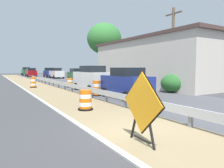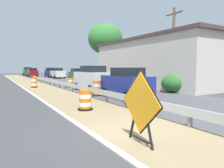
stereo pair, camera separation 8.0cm
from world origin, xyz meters
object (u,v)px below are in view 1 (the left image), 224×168
traffic_barrel_mid (33,83)px  car_trailing_near_lane (56,73)px  car_lead_far_lane (126,83)px  traffic_barrel_far (70,83)px  car_distant_a (50,72)px  warning_sign_diamond (142,105)px  car_mid_far_lane (77,75)px  traffic_barrel_nearest (85,101)px  car_distant_b (92,78)px  car_trailing_far_lane (26,71)px  utility_pole_near (173,48)px  car_lead_near_lane (31,72)px  traffic_barrel_close (96,89)px

traffic_barrel_mid → car_trailing_near_lane: size_ratio=0.25×
car_lead_far_lane → traffic_barrel_far: bearing=4.0°
car_distant_a → warning_sign_diamond: bearing=-9.5°
car_mid_far_lane → traffic_barrel_nearest: bearing=-17.8°
car_distant_b → car_trailing_far_lane: bearing=-2.2°
car_trailing_near_lane → utility_pole_near: (2.74, -27.21, 2.75)m
traffic_barrel_mid → car_trailing_far_lane: 36.29m
car_distant_b → warning_sign_diamond: bearing=158.9°
car_lead_near_lane → car_mid_far_lane: (3.29, -20.55, -0.01)m
car_mid_far_lane → car_distant_a: car_distant_a is taller
traffic_barrel_close → car_trailing_near_lane: bearing=80.6°
car_trailing_near_lane → traffic_barrel_close: bearing=-10.3°
traffic_barrel_far → car_trailing_far_lane: (0.83, 37.53, 0.67)m
warning_sign_diamond → traffic_barrel_nearest: 4.96m
car_lead_near_lane → car_lead_far_lane: size_ratio=1.05×
utility_pole_near → car_lead_far_lane: bearing=-166.8°
traffic_barrel_close → traffic_barrel_far: 7.38m
warning_sign_diamond → car_trailing_near_lane: (7.56, 35.70, -0.05)m
warning_sign_diamond → car_lead_near_lane: size_ratio=0.48×
car_distant_a → utility_pole_near: 32.76m
car_distant_a → car_distant_b: bearing=-5.5°
car_lead_near_lane → car_distant_a: size_ratio=0.89×
car_mid_far_lane → car_lead_near_lane: bearing=-168.8°
traffic_barrel_close → traffic_barrel_mid: bearing=108.3°
warning_sign_diamond → car_trailing_far_lane: size_ratio=0.43×
car_trailing_near_lane → car_distant_a: (0.05, 5.33, 0.02)m
car_distant_a → car_distant_b: 28.82m
traffic_barrel_nearest → traffic_barrel_close: (2.72, 4.27, 0.07)m
car_lead_near_lane → car_trailing_near_lane: (3.15, -9.75, 0.02)m
traffic_barrel_far → car_distant_a: car_distant_a is taller
traffic_barrel_nearest → car_trailing_far_lane: car_trailing_far_lane is taller
car_trailing_far_lane → car_distant_a: car_trailing_far_lane is taller
traffic_barrel_far → car_lead_far_lane: bearing=-85.7°
traffic_barrel_nearest → warning_sign_diamond: bearing=-95.3°
traffic_barrel_far → utility_pole_near: 10.93m
car_lead_near_lane → car_distant_b: 33.05m
traffic_barrel_mid → car_distant_b: size_ratio=0.25×
car_distant_b → car_lead_near_lane: bearing=-2.1°
traffic_barrel_mid → car_lead_far_lane: bearing=-69.2°
traffic_barrel_close → utility_pole_near: utility_pole_near is taller
car_trailing_near_lane → car_trailing_far_lane: 18.61m
car_distant_a → car_lead_near_lane: bearing=-143.1°
warning_sign_diamond → traffic_barrel_nearest: (0.46, 4.89, -0.63)m
warning_sign_diamond → traffic_barrel_mid: size_ratio=1.85×
warning_sign_diamond → car_lead_near_lane: bearing=-93.3°
car_distant_a → utility_pole_near: bearing=5.8°
warning_sign_diamond → car_distant_a: car_distant_a is taller
warning_sign_diamond → car_trailing_near_lane: 36.49m
traffic_barrel_nearest → car_lead_far_lane: 4.56m
traffic_barrel_mid → car_trailing_near_lane: 19.14m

